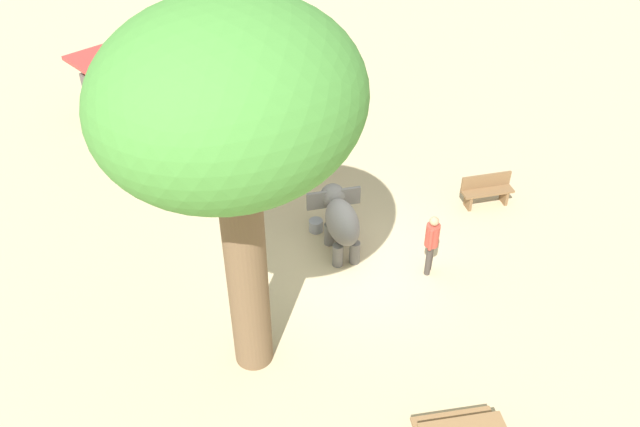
# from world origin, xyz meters

# --- Properties ---
(ground_plane) EXTENTS (60.00, 60.00, 0.00)m
(ground_plane) POSITION_xyz_m (0.00, 0.00, 0.00)
(ground_plane) COLOR tan
(elephant) EXTENTS (1.73, 1.94, 1.40)m
(elephant) POSITION_xyz_m (0.12, 0.68, 0.90)
(elephant) COLOR slate
(elephant) RESTS_ON ground_plane
(person_handler) EXTENTS (0.46, 0.32, 1.62)m
(person_handler) POSITION_xyz_m (0.99, -1.41, 0.95)
(person_handler) COLOR #3F3833
(person_handler) RESTS_ON ground_plane
(shade_tree_main) EXTENTS (4.40, 4.03, 7.42)m
(shade_tree_main) POSITION_xyz_m (-3.61, -0.53, 5.69)
(shade_tree_main) COLOR brown
(shade_tree_main) RESTS_ON ground_plane
(wooden_bench) EXTENTS (1.41, 1.06, 0.88)m
(wooden_bench) POSITION_xyz_m (4.25, -0.80, 0.47)
(wooden_bench) COLOR brown
(wooden_bench) RESTS_ON ground_plane
(picnic_table_far) EXTENTS (1.79, 1.81, 0.78)m
(picnic_table_far) POSITION_xyz_m (1.87, 4.53, 0.59)
(picnic_table_far) COLOR olive
(picnic_table_far) RESTS_ON ground_plane
(market_stall_red) EXTENTS (2.50, 2.50, 2.52)m
(market_stall_red) POSITION_xyz_m (-0.44, 9.31, 1.14)
(market_stall_red) COLOR #59514C
(market_stall_red) RESTS_ON ground_plane
(market_stall_teal) EXTENTS (2.50, 2.50, 2.52)m
(market_stall_teal) POSITION_xyz_m (2.16, 9.31, 1.14)
(market_stall_teal) COLOR #59514C
(market_stall_teal) RESTS_ON ground_plane
(feed_bucket) EXTENTS (0.36, 0.36, 0.32)m
(feed_bucket) POSITION_xyz_m (0.16, 1.56, 0.16)
(feed_bucket) COLOR gray
(feed_bucket) RESTS_ON ground_plane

